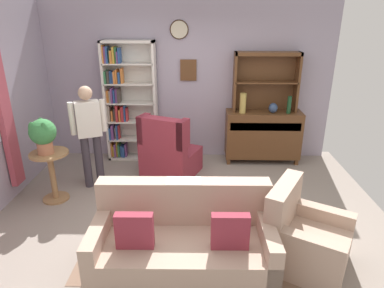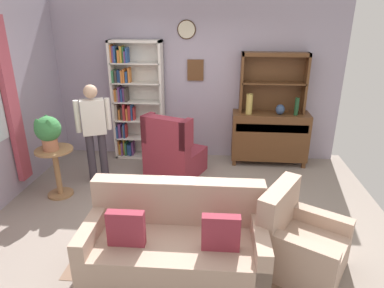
{
  "view_description": "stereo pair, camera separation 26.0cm",
  "coord_description": "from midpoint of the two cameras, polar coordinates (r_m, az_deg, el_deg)",
  "views": [
    {
      "loc": [
        0.2,
        -3.82,
        2.51
      ],
      "look_at": [
        0.1,
        0.2,
        0.95
      ],
      "focal_mm": 31.57,
      "sensor_mm": 36.0,
      "label": 1
    },
    {
      "loc": [
        0.46,
        -3.81,
        2.51
      ],
      "look_at": [
        0.1,
        0.2,
        0.95
      ],
      "focal_mm": 31.57,
      "sensor_mm": 36.0,
      "label": 2
    }
  ],
  "objects": [
    {
      "name": "wall_back",
      "position": [
        6.05,
        1.95,
        10.67
      ],
      "size": [
        5.0,
        0.09,
        2.8
      ],
      "color": "#A399AD",
      "rests_on": "ground_plane"
    },
    {
      "name": "couch_floral",
      "position": [
        3.59,
        -0.61,
        -16.56
      ],
      "size": [
        1.81,
        0.88,
        0.9
      ],
      "color": "tan",
      "rests_on": "ground_plane"
    },
    {
      "name": "vase_round",
      "position": [
        5.91,
        15.9,
        5.63
      ],
      "size": [
        0.15,
        0.15,
        0.17
      ],
      "primitive_type": "ellipsoid",
      "color": "#33476B",
      "rests_on": "sideboard"
    },
    {
      "name": "area_rug",
      "position": [
        4.32,
        2.53,
        -14.31
      ],
      "size": [
        2.64,
        1.93,
        0.01
      ],
      "primitive_type": "cube",
      "color": "#846651",
      "rests_on": "ground_plane"
    },
    {
      "name": "coffee_table",
      "position": [
        4.21,
        3.74,
        -9.67
      ],
      "size": [
        0.8,
        0.5,
        0.42
      ],
      "color": "brown",
      "rests_on": "ground_plane"
    },
    {
      "name": "sideboard",
      "position": [
        6.09,
        14.13,
        1.37
      ],
      "size": [
        1.3,
        0.45,
        0.92
      ],
      "color": "brown",
      "rests_on": "ground_plane"
    },
    {
      "name": "plant_stand",
      "position": [
        5.18,
        -20.58,
        -3.71
      ],
      "size": [
        0.52,
        0.52,
        0.73
      ],
      "color": "#997047",
      "rests_on": "ground_plane"
    },
    {
      "name": "bookshelf",
      "position": [
        6.11,
        -8.62,
        7.1
      ],
      "size": [
        0.9,
        0.3,
        2.1
      ],
      "color": "silver",
      "rests_on": "ground_plane"
    },
    {
      "name": "wingback_chair",
      "position": [
        5.47,
        -1.88,
        -1.71
      ],
      "size": [
        1.03,
        1.04,
        1.05
      ],
      "color": "maroon",
      "rests_on": "ground_plane"
    },
    {
      "name": "armchair_floral",
      "position": [
        3.83,
        19.61,
        -15.67
      ],
      "size": [
        1.05,
        1.04,
        0.88
      ],
      "color": "tan",
      "rests_on": "ground_plane"
    },
    {
      "name": "potted_plant_large",
      "position": [
        4.96,
        -21.81,
        2.1
      ],
      "size": [
        0.35,
        0.35,
        0.49
      ],
      "color": "#AD6B4C",
      "rests_on": "plant_stand"
    },
    {
      "name": "bottle_wine",
      "position": [
        5.93,
        18.48,
        6.02
      ],
      "size": [
        0.07,
        0.07,
        0.29
      ],
      "primitive_type": "cylinder",
      "color": "#194223",
      "rests_on": "sideboard"
    },
    {
      "name": "person_reading",
      "position": [
        5.23,
        -14.82,
        2.62
      ],
      "size": [
        0.51,
        0.32,
        1.56
      ],
      "color": "#38333D",
      "rests_on": "ground_plane"
    },
    {
      "name": "book_stack",
      "position": [
        4.2,
        3.4,
        -8.15
      ],
      "size": [
        0.21,
        0.15,
        0.08
      ],
      "color": "#CC7233",
      "rests_on": "coffee_table"
    },
    {
      "name": "vase_tall",
      "position": [
        5.8,
        10.93,
        6.64
      ],
      "size": [
        0.11,
        0.11,
        0.34
      ],
      "primitive_type": "cylinder",
      "color": "tan",
      "rests_on": "sideboard"
    },
    {
      "name": "ground_plane",
      "position": [
        4.58,
        0.16,
        -12.16
      ],
      "size": [
        5.4,
        4.6,
        0.02
      ],
      "primitive_type": "cube",
      "color": "gray"
    },
    {
      "name": "sideboard_hutch",
      "position": [
        5.94,
        14.89,
        11.3
      ],
      "size": [
        1.1,
        0.26,
        1.0
      ],
      "color": "brown",
      "rests_on": "sideboard"
    }
  ]
}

